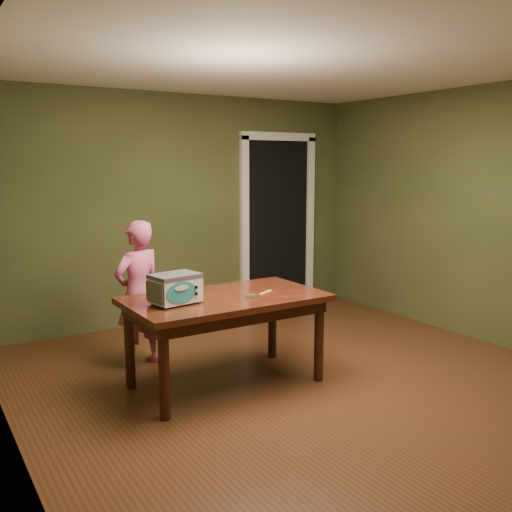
% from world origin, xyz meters
% --- Properties ---
extents(floor, '(5.00, 5.00, 0.00)m').
position_xyz_m(floor, '(0.00, 0.00, 0.00)').
color(floor, '#553018').
rests_on(floor, ground).
extents(room_shell, '(4.52, 5.02, 2.61)m').
position_xyz_m(room_shell, '(0.00, 0.00, 1.71)').
color(room_shell, '#4C532C').
rests_on(room_shell, ground).
extents(doorway, '(1.10, 0.66, 2.25)m').
position_xyz_m(doorway, '(1.30, 2.78, 1.06)').
color(doorway, black).
rests_on(doorway, ground).
extents(dining_table, '(1.61, 0.92, 0.75)m').
position_xyz_m(dining_table, '(-0.58, 0.44, 0.65)').
color(dining_table, '#3B150D').
rests_on(dining_table, floor).
extents(toy_oven, '(0.41, 0.31, 0.23)m').
position_xyz_m(toy_oven, '(-1.03, 0.42, 0.88)').
color(toy_oven, '#4C4F54').
rests_on(toy_oven, dining_table).
extents(baking_pan, '(0.10, 0.10, 0.02)m').
position_xyz_m(baking_pan, '(-0.42, 0.30, 0.76)').
color(baking_pan, silver).
rests_on(baking_pan, dining_table).
extents(spatula, '(0.17, 0.11, 0.01)m').
position_xyz_m(spatula, '(-0.24, 0.37, 0.75)').
color(spatula, '#EDCD67').
rests_on(spatula, dining_table).
extents(child, '(0.55, 0.44, 1.32)m').
position_xyz_m(child, '(-1.03, 1.25, 0.66)').
color(child, '#D85987').
rests_on(child, floor).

